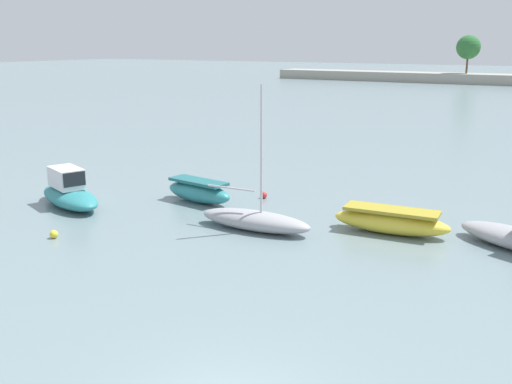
{
  "coord_description": "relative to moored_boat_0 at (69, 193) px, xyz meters",
  "views": [
    {
      "loc": [
        5.82,
        -8.5,
        7.23
      ],
      "look_at": [
        -7.42,
        13.47,
        0.75
      ],
      "focal_mm": 41.55,
      "sensor_mm": 36.0,
      "label": 1
    }
  ],
  "objects": [
    {
      "name": "moored_boat_1",
      "position": [
        4.65,
        3.56,
        -0.1
      ],
      "size": [
        3.86,
        1.67,
        1.05
      ],
      "rotation": [
        0.0,
        0.0,
        -0.13
      ],
      "color": "teal",
      "rests_on": "ground"
    },
    {
      "name": "moored_boat_3",
      "position": [
        13.86,
        3.67,
        -0.13
      ],
      "size": [
        4.62,
        1.75,
        0.99
      ],
      "rotation": [
        0.0,
        0.0,
        0.09
      ],
      "color": "yellow",
      "rests_on": "ground"
    },
    {
      "name": "mooring_buoy_4",
      "position": [
        6.92,
        5.71,
        -0.44
      ],
      "size": [
        0.32,
        0.32,
        0.32
      ],
      "primitive_type": "sphere",
      "color": "red",
      "rests_on": "ground"
    },
    {
      "name": "mooring_buoy_1",
      "position": [
        3.08,
        -3.57,
        -0.45
      ],
      "size": [
        0.31,
        0.31,
        0.31
      ],
      "primitive_type": "sphere",
      "color": "yellow",
      "rests_on": "ground"
    },
    {
      "name": "moored_boat_0",
      "position": [
        0.0,
        0.0,
        0.0
      ],
      "size": [
        5.05,
        3.35,
        1.73
      ],
      "rotation": [
        0.0,
        0.0,
        -0.37
      ],
      "color": "teal",
      "rests_on": "ground"
    },
    {
      "name": "moored_boat_2",
      "position": [
        9.1,
        1.29,
        -0.19
      ],
      "size": [
        4.84,
        1.62,
        5.73
      ],
      "rotation": [
        0.0,
        0.0,
        0.05
      ],
      "color": "#9E9EA3",
      "rests_on": "ground"
    }
  ]
}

